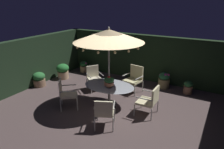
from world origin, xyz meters
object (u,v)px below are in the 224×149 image
(patio_umbrella, at_px, (109,36))
(potted_plant_front_corner, at_px, (39,79))
(patio_dining_table, at_px, (109,88))
(patio_chair_northeast, at_px, (104,111))
(patio_chair_south, at_px, (94,76))
(potted_plant_back_center, at_px, (188,87))
(centerpiece_planter, at_px, (109,81))
(patio_chair_north, at_px, (65,92))
(potted_plant_back_right, at_px, (164,80))
(potted_plant_left_far, at_px, (63,71))
(potted_plant_back_left, at_px, (84,66))
(patio_chair_east, at_px, (150,99))
(patio_chair_southeast, at_px, (134,77))

(patio_umbrella, relative_size, potted_plant_front_corner, 4.38)
(patio_dining_table, relative_size, patio_chair_northeast, 1.93)
(patio_dining_table, distance_m, patio_chair_south, 1.50)
(patio_chair_northeast, xyz_separation_m, potted_plant_front_corner, (-4.08, 1.32, -0.25))
(patio_chair_south, distance_m, potted_plant_back_center, 3.79)
(centerpiece_planter, relative_size, patio_chair_north, 0.39)
(potted_plant_back_right, xyz_separation_m, potted_plant_front_corner, (-4.71, -2.45, -0.02))
(potted_plant_left_far, bearing_deg, patio_umbrella, -20.23)
(patio_chair_northeast, height_order, potted_plant_front_corner, patio_chair_northeast)
(patio_umbrella, bearing_deg, centerpiece_planter, -59.95)
(potted_plant_front_corner, xyz_separation_m, potted_plant_left_far, (0.26, 1.21, 0.06))
(potted_plant_back_left, relative_size, potted_plant_back_center, 1.06)
(patio_dining_table, height_order, potted_plant_front_corner, patio_dining_table)
(potted_plant_left_far, bearing_deg, patio_chair_east, -14.07)
(patio_chair_east, bearing_deg, patio_chair_north, -160.39)
(patio_chair_south, relative_size, potted_plant_back_left, 1.76)
(centerpiece_planter, relative_size, patio_chair_east, 0.41)
(patio_dining_table, distance_m, patio_chair_northeast, 1.49)
(patio_umbrella, bearing_deg, patio_dining_table, -41.10)
(patio_chair_east, bearing_deg, centerpiece_planter, -174.20)
(potted_plant_front_corner, bearing_deg, centerpiece_planter, -1.81)
(patio_umbrella, height_order, patio_chair_north, patio_umbrella)
(patio_dining_table, distance_m, potted_plant_back_left, 3.84)
(patio_chair_southeast, bearing_deg, patio_chair_north, -121.25)
(patio_chair_northeast, distance_m, patio_chair_east, 1.61)
(patio_umbrella, relative_size, patio_chair_south, 2.80)
(potted_plant_back_left, bearing_deg, patio_chair_southeast, -16.99)
(potted_plant_left_far, bearing_deg, potted_plant_back_left, 78.34)
(centerpiece_planter, relative_size, potted_plant_back_center, 0.76)
(potted_plant_back_center, bearing_deg, patio_chair_east, -108.08)
(potted_plant_back_left, bearing_deg, patio_chair_south, -42.98)
(potted_plant_back_right, bearing_deg, potted_plant_front_corner, -152.51)
(patio_dining_table, bearing_deg, patio_chair_southeast, 78.18)
(patio_chair_east, bearing_deg, potted_plant_back_center, 71.92)
(patio_umbrella, xyz_separation_m, potted_plant_back_left, (-2.93, 2.46, -2.16))
(patio_chair_southeast, relative_size, potted_plant_back_left, 1.90)
(patio_chair_southeast, xyz_separation_m, potted_plant_back_left, (-3.24, 0.99, -0.32))
(patio_chair_north, distance_m, potted_plant_front_corner, 2.49)
(centerpiece_planter, xyz_separation_m, patio_chair_south, (-1.30, 1.01, -0.39))
(patio_umbrella, xyz_separation_m, patio_chair_south, (-1.22, 0.87, -1.88))
(potted_plant_back_left, bearing_deg, potted_plant_back_center, -1.52)
(patio_chair_east, bearing_deg, patio_chair_south, 162.37)
(potted_plant_back_center, xyz_separation_m, potted_plant_left_far, (-5.46, -1.15, 0.10))
(potted_plant_back_right, distance_m, potted_plant_left_far, 4.62)
(patio_dining_table, bearing_deg, patio_chair_north, -140.77)
(patio_chair_northeast, distance_m, potted_plant_back_right, 3.83)
(patio_umbrella, bearing_deg, patio_chair_northeast, -64.96)
(potted_plant_back_center, bearing_deg, patio_chair_southeast, -156.41)
(patio_umbrella, xyz_separation_m, centerpiece_planter, (0.08, -0.14, -1.50))
(potted_plant_back_right, bearing_deg, patio_chair_east, -84.21)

